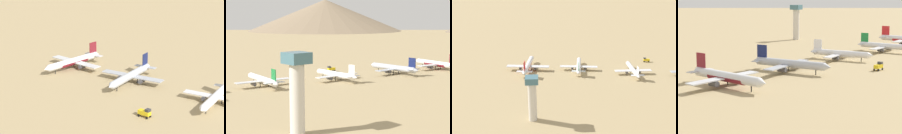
# 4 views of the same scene
# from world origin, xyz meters

# --- Properties ---
(ground_plane) EXTENTS (1800.00, 1800.00, 0.00)m
(ground_plane) POSITION_xyz_m (0.00, 0.00, 0.00)
(ground_plane) COLOR tan
(parked_jet_2) EXTENTS (36.32, 29.42, 10.50)m
(parked_jet_2) POSITION_xyz_m (-2.61, 1.04, 3.49)
(parked_jet_2) COLOR white
(parked_jet_2) RESTS_ON ground
(parked_jet_3) EXTENTS (37.96, 30.98, 10.95)m
(parked_jet_3) POSITION_xyz_m (9.38, 43.08, 3.69)
(parked_jet_3) COLOR white
(parked_jet_3) RESTS_ON ground
(parked_jet_4) EXTENTS (43.25, 35.29, 12.48)m
(parked_jet_4) POSITION_xyz_m (12.12, 84.79, 4.15)
(parked_jet_4) COLOR white
(parked_jet_4) RESTS_ON ground
(service_truck) EXTENTS (3.43, 5.50, 3.90)m
(service_truck) POSITION_xyz_m (25.29, -19.26, 2.08)
(service_truck) COLOR yellow
(service_truck) RESTS_ON ground
(control_tower) EXTENTS (7.20, 7.20, 26.54)m
(control_tower) POSITION_xyz_m (-71.47, 78.95, 14.93)
(control_tower) COLOR beige
(control_tower) RESTS_ON ground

